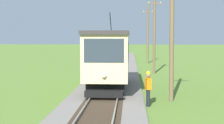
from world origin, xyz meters
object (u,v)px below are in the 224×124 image
at_px(utility_pole_near_tram, 172,36).
at_px(utility_pole_mid, 154,33).
at_px(utility_pole_far, 148,34).
at_px(track_worker, 148,87).
at_px(red_tram, 109,57).

height_order(utility_pole_near_tram, utility_pole_mid, utility_pole_mid).
xyz_separation_m(utility_pole_far, track_worker, (-1.34, -25.15, -2.85)).
distance_m(utility_pole_near_tram, track_worker, 3.28).
relative_size(utility_pole_near_tram, utility_pole_mid, 0.92).
bearing_deg(utility_pole_near_tram, utility_pole_mid, 90.00).
bearing_deg(utility_pole_far, utility_pole_mid, -90.00).
bearing_deg(track_worker, utility_pole_far, -105.40).
height_order(utility_pole_mid, utility_pole_far, utility_pole_far).
bearing_deg(red_tram, utility_pole_mid, 69.00).
relative_size(red_tram, utility_pole_near_tram, 1.25).
height_order(utility_pole_near_tram, utility_pole_far, utility_pole_far).
xyz_separation_m(red_tram, utility_pole_near_tram, (3.62, -3.09, 1.33)).
bearing_deg(red_tram, track_worker, -64.07).
xyz_separation_m(utility_pole_near_tram, track_worker, (-1.34, -1.60, -2.54)).
height_order(utility_pole_far, track_worker, utility_pole_far).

